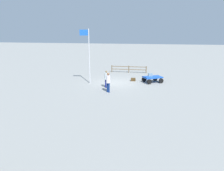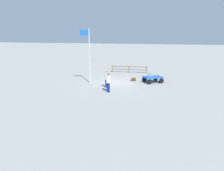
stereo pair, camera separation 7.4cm
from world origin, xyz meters
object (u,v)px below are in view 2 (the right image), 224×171
Objects in this scene: suitcase_grey at (133,80)px; worker_lead at (108,81)px; luggage_cart at (153,78)px; worker_trailing at (107,78)px; suitcase_olive at (151,75)px; flagpole at (88,52)px.

suitcase_grey is 0.29× the size of worker_lead.
luggage_cart is 5.29m from worker_trailing.
worker_lead is at bearing 106.95° from worker_trailing.
worker_trailing is at bearing 37.51° from suitcase_olive.
suitcase_grey is at bearing -112.47° from worker_lead.
luggage_cart is at bearing -146.80° from worker_trailing.
suitcase_olive is 0.96× the size of suitcase_grey.
flagpole is (2.16, -1.45, 2.28)m from worker_trailing.
suitcase_olive is at bearing -164.48° from flagpole.
worker_lead is (1.92, 4.64, 0.93)m from suitcase_grey.
flagpole reaches higher than suitcase_olive.
suitcase_olive is at bearing -142.49° from worker_trailing.
suitcase_grey is at bearing 0.22° from suitcase_olive.
suitcase_grey is 0.10× the size of flagpole.
luggage_cart is at bearing -132.56° from worker_lead.
worker_lead is 0.33× the size of flagpole.
luggage_cart reaches higher than suitcase_grey.
suitcase_grey is 0.32× the size of worker_trailing.
suitcase_olive is 0.28× the size of worker_lead.
worker_lead reaches higher than suitcase_grey.
suitcase_olive is (0.22, -0.33, 0.31)m from luggage_cart.
flagpole is (4.51, 1.75, 3.13)m from suitcase_grey.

